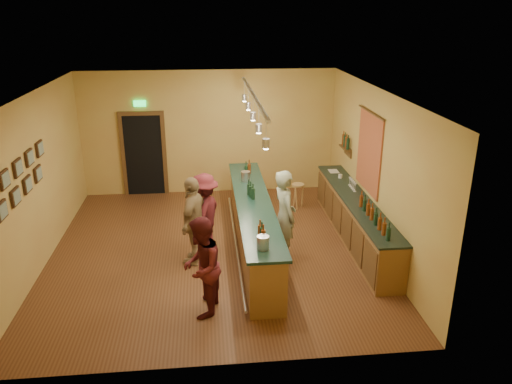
{
  "coord_description": "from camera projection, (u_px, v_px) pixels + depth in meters",
  "views": [
    {
      "loc": [
        -0.09,
        -9.16,
        4.66
      ],
      "look_at": [
        0.88,
        0.2,
        1.16
      ],
      "focal_mm": 35.0,
      "sensor_mm": 36.0,
      "label": 1
    }
  ],
  "objects": [
    {
      "name": "wall_front",
      "position": [
        217.0,
        263.0,
        6.35
      ],
      "size": [
        6.5,
        0.02,
        3.2
      ],
      "primitive_type": "cube",
      "color": "#BA8A45",
      "rests_on": "floor"
    },
    {
      "name": "floor",
      "position": [
        214.0,
        250.0,
        10.17
      ],
      "size": [
        7.0,
        7.0,
        0.0
      ],
      "primitive_type": "plane",
      "color": "#4F2C16",
      "rests_on": "ground"
    },
    {
      "name": "wall_right",
      "position": [
        375.0,
        170.0,
        9.93
      ],
      "size": [
        0.02,
        7.0,
        3.2
      ],
      "primitive_type": "cube",
      "color": "#BA8A45",
      "rests_on": "floor"
    },
    {
      "name": "tasting_bar",
      "position": [
        253.0,
        221.0,
        10.04
      ],
      "size": [
        0.74,
        5.1,
        1.38
      ],
      "color": "brown",
      "rests_on": "floor"
    },
    {
      "name": "ceiling",
      "position": [
        209.0,
        92.0,
        9.06
      ],
      "size": [
        6.5,
        7.0,
        0.02
      ],
      "primitive_type": "cube",
      "color": "silver",
      "rests_on": "wall_back"
    },
    {
      "name": "pendant_track",
      "position": [
        253.0,
        103.0,
        9.21
      ],
      "size": [
        0.11,
        4.6,
        0.5
      ],
      "color": "silver",
      "rests_on": "ceiling"
    },
    {
      "name": "wall_left",
      "position": [
        37.0,
        181.0,
        9.3
      ],
      "size": [
        0.02,
        7.0,
        3.2
      ],
      "primitive_type": "cube",
      "color": "#BA8A45",
      "rests_on": "floor"
    },
    {
      "name": "back_counter",
      "position": [
        355.0,
        219.0,
        10.46
      ],
      "size": [
        0.6,
        4.55,
        1.27
      ],
      "color": "brown",
      "rests_on": "floor"
    },
    {
      "name": "customer_a",
      "position": [
        201.0,
        267.0,
        7.81
      ],
      "size": [
        0.78,
        0.91,
        1.65
      ],
      "primitive_type": "imported",
      "rotation": [
        0.0,
        0.0,
        -1.78
      ],
      "color": "#59191E",
      "rests_on": "floor"
    },
    {
      "name": "tapestry",
      "position": [
        369.0,
        153.0,
        10.21
      ],
      "size": [
        0.03,
        1.4,
        1.6
      ],
      "primitive_type": "cube",
      "color": "maroon",
      "rests_on": "wall_right"
    },
    {
      "name": "bartender",
      "position": [
        285.0,
        216.0,
        9.49
      ],
      "size": [
        0.57,
        0.75,
        1.83
      ],
      "primitive_type": "imported",
      "rotation": [
        0.0,
        0.0,
        1.79
      ],
      "color": "gray",
      "rests_on": "floor"
    },
    {
      "name": "wall_back",
      "position": [
        209.0,
        133.0,
        12.88
      ],
      "size": [
        6.5,
        0.02,
        3.2
      ],
      "primitive_type": "cube",
      "color": "#BA8A45",
      "rests_on": "floor"
    },
    {
      "name": "bar_stool",
      "position": [
        298.0,
        190.0,
        12.15
      ],
      "size": [
        0.3,
        0.3,
        0.62
      ],
      "rotation": [
        0.0,
        0.0,
        0.03
      ],
      "color": "#AA824C",
      "rests_on": "floor"
    },
    {
      "name": "picture_grid",
      "position": [
        23.0,
        176.0,
        8.49
      ],
      "size": [
        0.06,
        2.2,
        0.7
      ],
      "primitive_type": null,
      "color": "#382111",
      "rests_on": "wall_left"
    },
    {
      "name": "doorway",
      "position": [
        144.0,
        153.0,
        12.86
      ],
      "size": [
        1.15,
        0.09,
        2.48
      ],
      "color": "black",
      "rests_on": "wall_back"
    },
    {
      "name": "customer_c",
      "position": [
        205.0,
        213.0,
        9.91
      ],
      "size": [
        0.97,
        1.2,
        1.62
      ],
      "primitive_type": "imported",
      "rotation": [
        0.0,
        0.0,
        -1.98
      ],
      "color": "#59191E",
      "rests_on": "floor"
    },
    {
      "name": "customer_b",
      "position": [
        194.0,
        221.0,
        9.42
      ],
      "size": [
        0.75,
        1.1,
        1.74
      ],
      "primitive_type": "imported",
      "rotation": [
        0.0,
        0.0,
        -1.92
      ],
      "color": "#997A51",
      "rests_on": "floor"
    },
    {
      "name": "bottle_shelf",
      "position": [
        346.0,
        143.0,
        11.67
      ],
      "size": [
        0.17,
        0.55,
        0.54
      ],
      "color": "#432914",
      "rests_on": "wall_right"
    }
  ]
}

